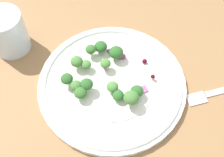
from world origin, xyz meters
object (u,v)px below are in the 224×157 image
plate (112,84)px  broccoli_floret_2 (86,65)px  broccoli_floret_1 (105,64)px  broccoli_floret_0 (116,53)px  water_glass (6,33)px

plate → broccoli_floret_2: (5.67, -1.24, 1.97)cm
plate → broccoli_floret_1: 3.91cm
broccoli_floret_0 → broccoli_floret_1: bearing=72.0°
broccoli_floret_2 → water_glass: water_glass is taller
broccoli_floret_0 → broccoli_floret_1: broccoli_floret_0 is taller
plate → broccoli_floret_0: bearing=-79.0°
water_glass → plate: bearing=174.5°
broccoli_floret_1 → water_glass: 20.87cm
broccoli_floret_0 → broccoli_floret_2: (4.57, 4.38, -0.29)cm
plate → broccoli_floret_2: broccoli_floret_2 is taller
broccoli_floret_0 → water_glass: size_ratio=0.33×
broccoli_floret_1 → water_glass: size_ratio=0.24×
broccoli_floret_1 → broccoli_floret_2: bearing=17.1°
broccoli_floret_1 → broccoli_floret_0: bearing=-108.0°
plate → broccoli_floret_1: (2.17, -2.31, 2.28)cm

